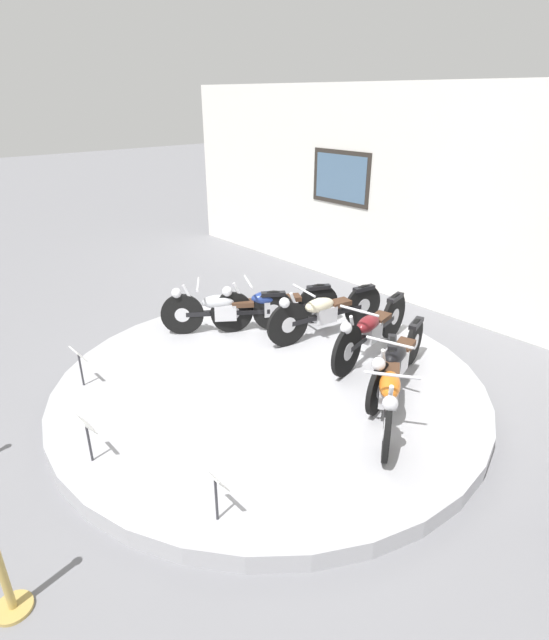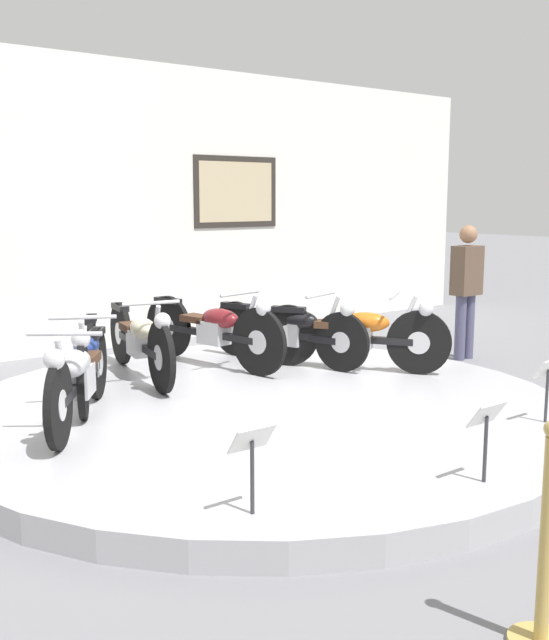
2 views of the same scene
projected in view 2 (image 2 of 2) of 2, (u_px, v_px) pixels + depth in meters
The scene contains 14 objects.
ground_plane at pixel (263, 424), 6.48m from camera, with size 60.00×60.00×0.00m, color slate.
display_platform at pixel (263, 413), 6.46m from camera, with size 5.30×5.30×0.20m, color #ADADB2.
back_wall at pixel (72, 206), 9.30m from camera, with size 14.00×0.22×3.67m.
motorcycle_silver at pixel (78, 375), 5.82m from camera, with size 1.19×1.64×0.79m.
motorcycle_blue at pixel (87, 355), 6.53m from camera, with size 0.94×1.80×0.79m.
motorcycle_cream at pixel (140, 339), 7.25m from camera, with size 0.56×1.98×0.80m.
motorcycle_maroon at pixel (214, 328), 7.75m from camera, with size 0.58×2.00×0.82m.
motorcycle_black at pixel (290, 329), 7.88m from camera, with size 0.71×1.88×0.78m.
motorcycle_orange at pixel (356, 333), 7.60m from camera, with size 1.20×1.65×0.80m.
info_placard_front_left at pixel (252, 450), 4.11m from camera, with size 0.26×0.11×0.51m.
info_placard_front_centre at pixel (486, 425), 4.58m from camera, with size 0.26×0.11×0.51m.
info_placard_front_right at pixel (548, 376), 5.82m from camera, with size 0.26×0.11×0.51m.
visitor_standing at pixel (466, 285), 8.95m from camera, with size 0.36×0.22×1.62m.
stanchion_post_left_of_entry at pixel (544, 572), 3.22m from camera, with size 0.28×0.28×1.02m.
Camera 2 is at (-3.72, -5.02, 1.94)m, focal length 42.00 mm.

